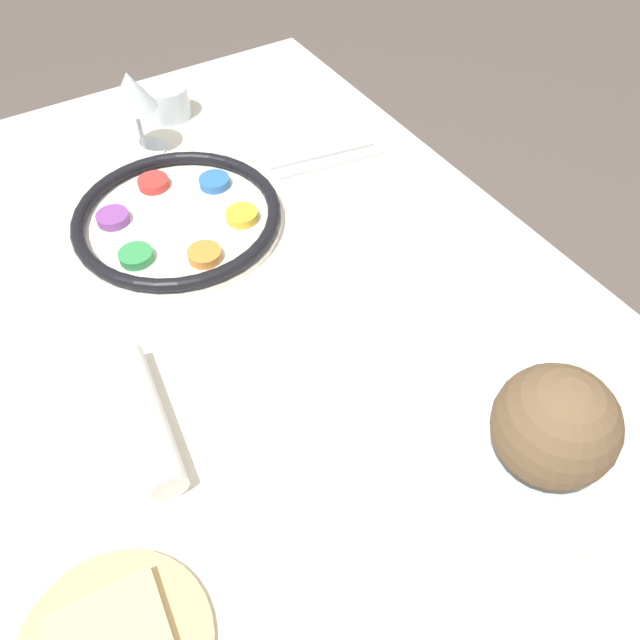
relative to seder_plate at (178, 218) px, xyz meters
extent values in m
plane|color=#564C47|center=(0.28, -0.01, -0.79)|extent=(8.00, 8.00, 0.00)
cube|color=silver|center=(0.28, -0.01, -0.40)|extent=(1.43, 0.92, 0.77)
cylinder|color=white|center=(0.00, 0.00, -0.01)|extent=(0.31, 0.31, 0.01)
torus|color=black|center=(0.00, 0.00, 0.00)|extent=(0.31, 0.31, 0.02)
cylinder|color=orange|center=(0.10, 0.00, 0.00)|extent=(0.05, 0.05, 0.01)
cylinder|color=gold|center=(0.05, 0.08, 0.00)|extent=(0.05, 0.05, 0.01)
cylinder|color=#2D6BB7|center=(-0.05, 0.08, 0.00)|extent=(0.05, 0.05, 0.01)
cylinder|color=red|center=(-0.10, 0.00, 0.00)|extent=(0.05, 0.05, 0.01)
cylinder|color=#844299|center=(-0.05, -0.08, 0.00)|extent=(0.05, 0.05, 0.01)
cylinder|color=#33934C|center=(0.05, -0.08, 0.00)|extent=(0.05, 0.05, 0.01)
cylinder|color=silver|center=(-0.21, 0.03, -0.01)|extent=(0.07, 0.07, 0.00)
cylinder|color=silver|center=(-0.21, 0.03, 0.03)|extent=(0.01, 0.01, 0.08)
cone|color=silver|center=(-0.21, 0.03, 0.10)|extent=(0.07, 0.07, 0.06)
cylinder|color=silver|center=(0.60, 0.13, -0.01)|extent=(0.13, 0.13, 0.01)
cylinder|color=silver|center=(0.60, 0.13, 0.02)|extent=(0.03, 0.03, 0.06)
cylinder|color=silver|center=(0.60, 0.13, 0.07)|extent=(0.17, 0.17, 0.03)
sphere|color=orange|center=(0.59, 0.15, 0.13)|extent=(0.08, 0.08, 0.08)
sphere|color=brown|center=(0.60, 0.13, 0.14)|extent=(0.11, 0.11, 0.11)
cylinder|color=white|center=(0.31, -0.17, 0.01)|extent=(0.20, 0.06, 0.04)
cylinder|color=silver|center=(-0.29, 0.11, 0.01)|extent=(0.07, 0.07, 0.06)
cube|color=silver|center=(-0.04, 0.28, -0.01)|extent=(0.05, 0.19, 0.01)
cube|color=silver|center=(-0.01, 0.28, -0.01)|extent=(0.05, 0.19, 0.01)
camera|label=1|loc=(0.73, -0.20, 0.61)|focal=35.00mm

